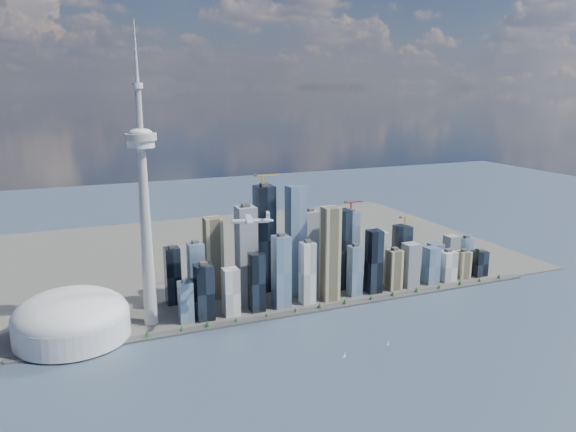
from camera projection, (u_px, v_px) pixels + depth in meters
name	position (u px, v px, depth m)	size (l,w,h in m)	color
ground	(373.00, 368.00, 902.04)	(4000.00, 4000.00, 0.00)	#304154
seawall	(308.00, 311.00, 1126.14)	(1100.00, 22.00, 4.00)	#383838
land	(239.00, 252.00, 1530.44)	(1400.00, 900.00, 3.00)	#4C4C47
shoreline_trees	(308.00, 308.00, 1124.63)	(960.53, 7.20, 8.80)	#3F2D1E
skyscraper_cluster	(316.00, 258.00, 1209.18)	(736.00, 142.00, 259.27)	black
needle_tower	(144.00, 203.00, 1014.22)	(56.00, 56.00, 550.50)	#9B9B96
dome_stadium	(71.00, 318.00, 996.05)	(200.00, 200.00, 86.00)	silver
airplane	(252.00, 221.00, 976.72)	(76.08, 67.86, 18.82)	silver
sailboat_west	(345.00, 355.00, 936.65)	(6.75, 1.98, 9.39)	silver
sailboat_east	(388.00, 343.00, 981.17)	(6.27, 3.47, 8.82)	silver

